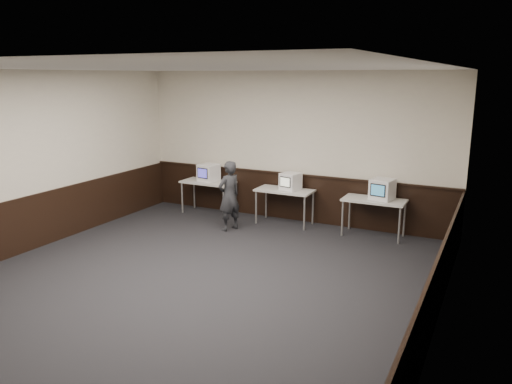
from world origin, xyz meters
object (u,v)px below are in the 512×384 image
emac_left (209,173)px  person (229,196)px  desk_left (208,184)px  desk_center (285,193)px  emac_right (382,189)px  desk_right (374,203)px  emac_center (290,181)px

emac_left → person: person is taller
desk_left → desk_center: (1.90, 0.00, 0.00)m
emac_right → desk_center: bearing=-168.3°
desk_left → emac_right: (3.93, 0.04, 0.27)m
desk_center → person: bearing=-132.9°
desk_right → emac_right: emac_right is taller
person → emac_left: bearing=-108.8°
desk_center → person: (-0.84, -0.90, 0.04)m
desk_center → emac_center: bearing=15.0°
emac_left → person: bearing=-32.0°
desk_left → person: 1.39m
desk_left → emac_center: emac_center is taller
desk_right → desk_center: bearing=180.0°
desk_center → desk_right: bearing=0.0°
desk_left → person: size_ratio=0.84×
desk_left → desk_center: bearing=0.0°
desk_left → desk_right: bearing=0.0°
desk_right → person: 2.88m
desk_right → emac_center: size_ratio=2.68×
desk_center → person: 1.23m
emac_left → person: 1.41m
emac_left → emac_center: 2.01m
person → emac_right: bearing=130.4°
desk_left → emac_center: bearing=0.9°
desk_left → desk_center: same height
emac_center → person: person is taller
emac_center → emac_right: emac_right is taller
emac_right → person: size_ratio=0.34×
desk_right → emac_right: 0.31m
desk_right → emac_left: size_ratio=2.55×
desk_center → desk_right: 1.90m
desk_center → emac_center: emac_center is taller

